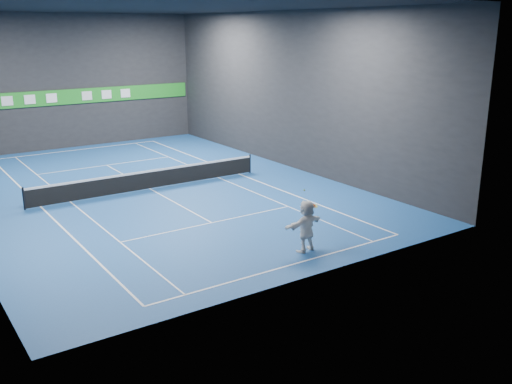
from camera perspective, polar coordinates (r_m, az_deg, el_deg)
ground at (r=30.01m, az=-10.53°, el=0.30°), size 26.00×26.00×0.00m
ceiling at (r=28.92m, az=-11.49°, el=17.71°), size 26.00×26.00×0.00m
wall_back at (r=41.33m, az=-18.32°, el=10.42°), size 18.00×0.10×9.00m
wall_front at (r=18.07m, az=5.75°, el=4.70°), size 18.00×0.10×9.00m
wall_right at (r=33.68m, az=3.40°, el=10.06°), size 0.10×26.00×9.00m
baseline_near at (r=20.25m, az=3.37°, el=-7.33°), size 10.98×0.08×0.01m
baseline_far at (r=40.91m, az=-17.33°, el=4.06°), size 10.98×0.08×0.01m
sideline_doubles_left at (r=28.39m, az=-20.70°, el=-1.41°), size 0.08×23.78×0.01m
sideline_doubles_right at (r=32.49m, az=-1.66°, el=1.79°), size 0.08×23.78×0.01m
sideline_singles_left at (r=28.71m, az=-18.04°, el=-0.97°), size 0.06×23.78×0.01m
sideline_singles_right at (r=31.80m, az=-3.76°, el=1.44°), size 0.06×23.78×0.01m
service_line_near at (r=24.52m, az=-4.44°, el=-3.08°), size 8.23×0.06×0.01m
service_line_far at (r=35.80m, az=-14.70°, el=2.61°), size 8.23×0.06×0.01m
center_service_line at (r=30.01m, az=-10.53°, el=0.30°), size 0.06×12.80×0.01m
player at (r=21.20m, az=5.05°, el=-3.40°), size 1.90×0.85×1.97m
tennis_ball at (r=20.65m, az=4.85°, el=0.19°), size 0.06×0.06×0.06m
tennis_net at (r=29.87m, az=-10.59°, el=1.29°), size 12.50×0.10×1.07m
sponsor_banner at (r=41.37m, az=-18.17°, el=9.04°), size 17.64×0.11×1.00m
tennis_racket at (r=21.20m, az=5.65°, el=-1.44°), size 0.48×0.41×0.64m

